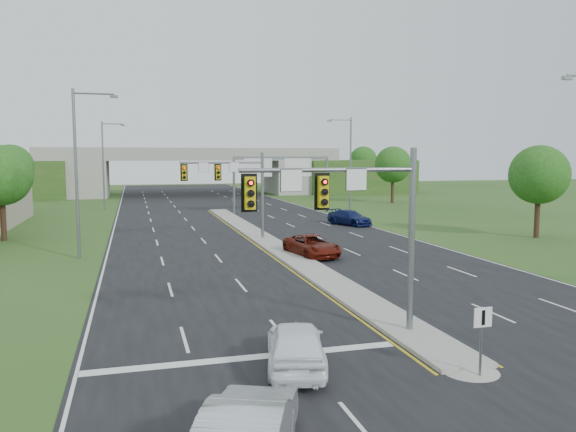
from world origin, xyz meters
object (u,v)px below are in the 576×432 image
(car_far_a, at_px, (312,246))
(car_far_b, at_px, (350,218))
(keep_right_sign, at_px, (482,330))
(car_white, at_px, (296,344))
(signal_mast_far, at_px, (235,181))
(sign_gantry, at_px, (280,169))
(signal_mast_near, at_px, (356,211))
(overpass, at_px, (192,174))

(car_far_a, height_order, car_far_b, car_far_b)
(keep_right_sign, height_order, car_white, keep_right_sign)
(signal_mast_far, distance_m, sign_gantry, 21.91)
(signal_mast_near, height_order, car_white, signal_mast_near)
(signal_mast_far, relative_size, sign_gantry, 0.60)
(keep_right_sign, distance_m, car_far_b, 38.06)
(overpass, bearing_deg, car_far_b, -77.85)
(keep_right_sign, bearing_deg, car_white, 156.02)
(car_white, height_order, car_far_b, car_white)
(keep_right_sign, relative_size, overpass, 0.03)
(overpass, relative_size, car_far_b, 16.02)
(signal_mast_near, distance_m, sign_gantry, 45.88)
(signal_mast_near, height_order, signal_mast_far, same)
(signal_mast_near, height_order, car_far_a, signal_mast_near)
(signal_mast_near, relative_size, sign_gantry, 0.60)
(car_far_b, bearing_deg, signal_mast_near, -133.97)
(car_far_a, bearing_deg, keep_right_sign, -103.36)
(car_far_a, bearing_deg, sign_gantry, 70.28)
(signal_mast_near, distance_m, car_far_a, 17.64)
(signal_mast_far, relative_size, car_far_a, 1.37)
(car_white, relative_size, car_far_b, 0.89)
(signal_mast_near, xyz_separation_m, car_far_b, (12.58, 32.17, -3.98))
(signal_mast_near, distance_m, car_white, 5.34)
(signal_mast_near, distance_m, signal_mast_far, 25.00)
(signal_mast_near, xyz_separation_m, car_white, (-2.87, -2.17, -3.95))
(signal_mast_far, xyz_separation_m, car_far_b, (12.58, 7.17, -3.98))
(signal_mast_far, distance_m, car_far_b, 15.02)
(keep_right_sign, bearing_deg, car_far_a, 85.96)
(signal_mast_far, bearing_deg, car_white, -96.04)
(signal_mast_near, bearing_deg, sign_gantry, 78.75)
(sign_gantry, bearing_deg, signal_mast_near, -101.25)
(signal_mast_near, relative_size, keep_right_sign, 3.18)
(signal_mast_near, bearing_deg, car_white, -142.98)
(signal_mast_far, bearing_deg, car_far_a, -65.44)
(sign_gantry, bearing_deg, signal_mast_far, -114.11)
(keep_right_sign, bearing_deg, sign_gantry, 82.30)
(signal_mast_far, distance_m, overpass, 55.13)
(sign_gantry, distance_m, car_white, 48.82)
(signal_mast_far, bearing_deg, overpass, 87.65)
(car_white, bearing_deg, signal_mast_near, -129.41)
(car_far_a, bearing_deg, overpass, 82.04)
(signal_mast_near, relative_size, car_far_a, 1.37)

